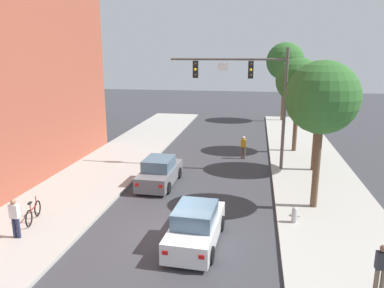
{
  "coord_description": "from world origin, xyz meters",
  "views": [
    {
      "loc": [
        2.87,
        -13.47,
        7.33
      ],
      "look_at": [
        -0.84,
        7.81,
        2.0
      ],
      "focal_mm": 34.64,
      "sensor_mm": 36.0,
      "label": 1
    }
  ],
  "objects_px": {
    "car_lead_grey": "(160,172)",
    "pedestrian_sidewalk_left_walker": "(15,216)",
    "bicycle_leaning": "(33,213)",
    "street_tree_farthest": "(285,62)",
    "street_tree_nearest": "(322,98)",
    "pedestrian_crossing_road": "(243,146)",
    "street_tree_second": "(319,93)",
    "street_tree_third": "(298,81)",
    "fire_hydrant": "(294,215)",
    "car_following_white": "(196,227)",
    "pedestrian_sidewalk_right_walker": "(381,267)",
    "traffic_signal_mast": "(251,86)"
  },
  "relations": [
    {
      "from": "car_lead_grey",
      "to": "pedestrian_sidewalk_left_walker",
      "type": "relative_size",
      "value": 2.61
    },
    {
      "from": "bicycle_leaning",
      "to": "street_tree_farthest",
      "type": "xyz_separation_m",
      "value": [
        12.27,
        27.72,
        5.88
      ]
    },
    {
      "from": "street_tree_farthest",
      "to": "car_lead_grey",
      "type": "bearing_deg",
      "value": -110.33
    },
    {
      "from": "bicycle_leaning",
      "to": "street_tree_nearest",
      "type": "distance_m",
      "value": 13.76
    },
    {
      "from": "pedestrian_crossing_road",
      "to": "street_tree_farthest",
      "type": "bearing_deg",
      "value": 77.01
    },
    {
      "from": "street_tree_second",
      "to": "street_tree_third",
      "type": "distance_m",
      "value": 4.76
    },
    {
      "from": "street_tree_third",
      "to": "pedestrian_sidewalk_left_walker",
      "type": "bearing_deg",
      "value": -127.34
    },
    {
      "from": "bicycle_leaning",
      "to": "street_tree_second",
      "type": "distance_m",
      "value": 16.94
    },
    {
      "from": "street_tree_second",
      "to": "street_tree_farthest",
      "type": "bearing_deg",
      "value": 92.74
    },
    {
      "from": "street_tree_nearest",
      "to": "street_tree_third",
      "type": "xyz_separation_m",
      "value": [
        0.04,
        10.65,
        0.01
      ]
    },
    {
      "from": "street_tree_farthest",
      "to": "fire_hydrant",
      "type": "bearing_deg",
      "value": -92.25
    },
    {
      "from": "street_tree_farthest",
      "to": "street_tree_second",
      "type": "bearing_deg",
      "value": -87.26
    },
    {
      "from": "street_tree_third",
      "to": "street_tree_farthest",
      "type": "xyz_separation_m",
      "value": [
        -0.09,
        13.3,
        1.06
      ]
    },
    {
      "from": "pedestrian_crossing_road",
      "to": "bicycle_leaning",
      "type": "bearing_deg",
      "value": -125.74
    },
    {
      "from": "car_following_white",
      "to": "street_tree_nearest",
      "type": "xyz_separation_m",
      "value": [
        5.04,
        4.24,
        4.63
      ]
    },
    {
      "from": "car_following_white",
      "to": "pedestrian_sidewalk_right_walker",
      "type": "xyz_separation_m",
      "value": [
        6.05,
        -2.36,
        0.34
      ]
    },
    {
      "from": "street_tree_second",
      "to": "car_lead_grey",
      "type": "bearing_deg",
      "value": -156.54
    },
    {
      "from": "car_lead_grey",
      "to": "street_tree_nearest",
      "type": "height_order",
      "value": "street_tree_nearest"
    },
    {
      "from": "bicycle_leaning",
      "to": "street_tree_farthest",
      "type": "bearing_deg",
      "value": 66.12
    },
    {
      "from": "traffic_signal_mast",
      "to": "pedestrian_sidewalk_left_walker",
      "type": "bearing_deg",
      "value": -128.35
    },
    {
      "from": "car_lead_grey",
      "to": "bicycle_leaning",
      "type": "height_order",
      "value": "car_lead_grey"
    },
    {
      "from": "fire_hydrant",
      "to": "street_tree_second",
      "type": "bearing_deg",
      "value": 76.66
    },
    {
      "from": "pedestrian_sidewalk_left_walker",
      "to": "street_tree_farthest",
      "type": "distance_m",
      "value": 32.06
    },
    {
      "from": "car_lead_grey",
      "to": "traffic_signal_mast",
      "type": "bearing_deg",
      "value": 38.1
    },
    {
      "from": "car_lead_grey",
      "to": "pedestrian_sidewalk_right_walker",
      "type": "xyz_separation_m",
      "value": [
        9.17,
        -8.67,
        0.34
      ]
    },
    {
      "from": "pedestrian_crossing_road",
      "to": "traffic_signal_mast",
      "type": "bearing_deg",
      "value": -79.45
    },
    {
      "from": "street_tree_third",
      "to": "traffic_signal_mast",
      "type": "bearing_deg",
      "value": -124.81
    },
    {
      "from": "pedestrian_sidewalk_right_walker",
      "to": "street_tree_second",
      "type": "height_order",
      "value": "street_tree_second"
    },
    {
      "from": "street_tree_farthest",
      "to": "pedestrian_sidewalk_left_walker",
      "type": "bearing_deg",
      "value": -112.41
    },
    {
      "from": "car_following_white",
      "to": "pedestrian_crossing_road",
      "type": "xyz_separation_m",
      "value": [
        1.36,
        12.48,
        0.19
      ]
    },
    {
      "from": "pedestrian_sidewalk_left_walker",
      "to": "bicycle_leaning",
      "type": "distance_m",
      "value": 1.6
    },
    {
      "from": "bicycle_leaning",
      "to": "pedestrian_sidewalk_left_walker",
      "type": "bearing_deg",
      "value": -81.62
    },
    {
      "from": "pedestrian_crossing_road",
      "to": "street_tree_nearest",
      "type": "bearing_deg",
      "value": -65.96
    },
    {
      "from": "car_following_white",
      "to": "fire_hydrant",
      "type": "height_order",
      "value": "car_following_white"
    },
    {
      "from": "car_lead_grey",
      "to": "pedestrian_sidewalk_left_walker",
      "type": "bearing_deg",
      "value": -118.25
    },
    {
      "from": "car_lead_grey",
      "to": "car_following_white",
      "type": "bearing_deg",
      "value": -63.7
    },
    {
      "from": "street_tree_nearest",
      "to": "pedestrian_crossing_road",
      "type": "bearing_deg",
      "value": 114.04
    },
    {
      "from": "pedestrian_sidewalk_right_walker",
      "to": "street_tree_third",
      "type": "relative_size",
      "value": 0.24
    },
    {
      "from": "street_tree_second",
      "to": "pedestrian_sidewalk_left_walker",
      "type": "bearing_deg",
      "value": -138.98
    },
    {
      "from": "car_lead_grey",
      "to": "pedestrian_sidewalk_right_walker",
      "type": "bearing_deg",
      "value": -43.41
    },
    {
      "from": "bicycle_leaning",
      "to": "street_tree_third",
      "type": "bearing_deg",
      "value": 49.4
    },
    {
      "from": "pedestrian_sidewalk_left_walker",
      "to": "car_lead_grey",
      "type": "bearing_deg",
      "value": 61.75
    },
    {
      "from": "fire_hydrant",
      "to": "street_tree_second",
      "type": "xyz_separation_m",
      "value": [
        1.88,
        7.92,
        4.49
      ]
    },
    {
      "from": "street_tree_second",
      "to": "street_tree_farthest",
      "type": "height_order",
      "value": "street_tree_farthest"
    },
    {
      "from": "pedestrian_crossing_road",
      "to": "bicycle_leaning",
      "type": "xyz_separation_m",
      "value": [
        -8.65,
        -12.02,
        -0.37
      ]
    },
    {
      "from": "pedestrian_crossing_road",
      "to": "street_tree_farthest",
      "type": "height_order",
      "value": "street_tree_farthest"
    },
    {
      "from": "traffic_signal_mast",
      "to": "bicycle_leaning",
      "type": "distance_m",
      "value": 14.14
    },
    {
      "from": "traffic_signal_mast",
      "to": "fire_hydrant",
      "type": "relative_size",
      "value": 10.42
    },
    {
      "from": "car_following_white",
      "to": "fire_hydrant",
      "type": "distance_m",
      "value": 4.58
    },
    {
      "from": "car_following_white",
      "to": "traffic_signal_mast",
      "type": "bearing_deg",
      "value": 80.0
    }
  ]
}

